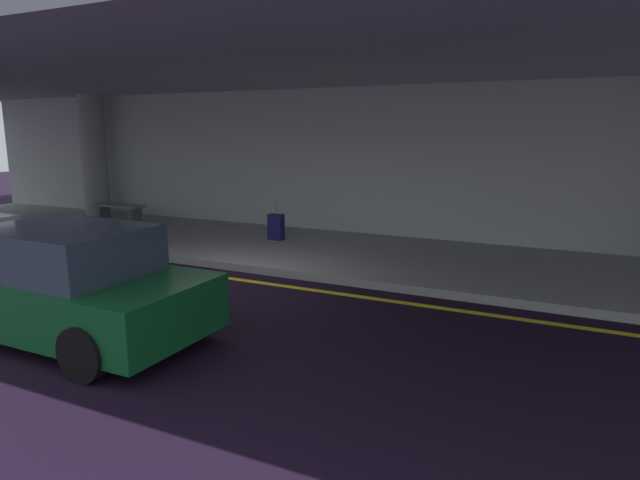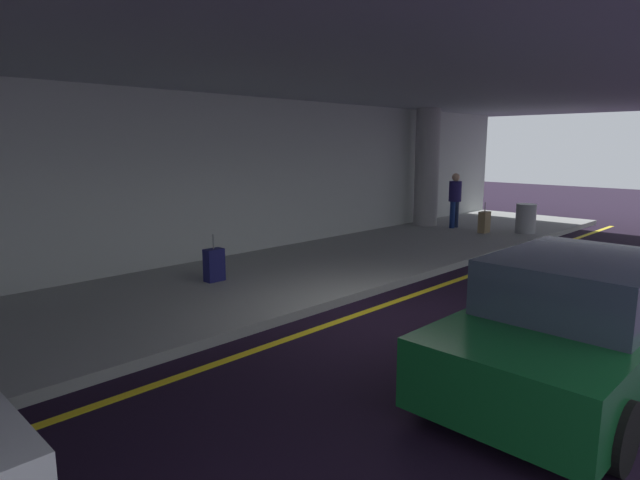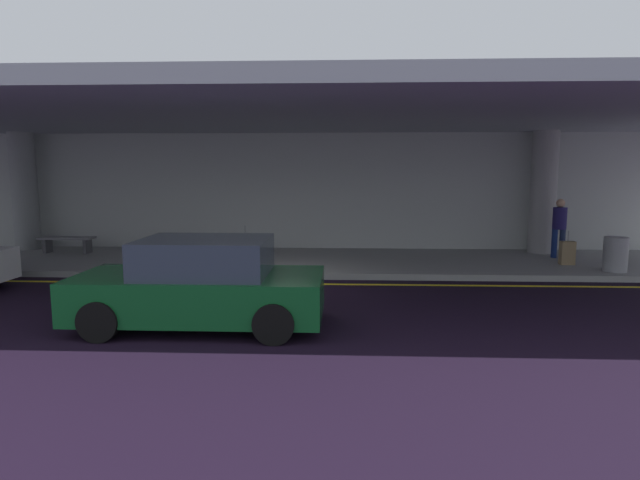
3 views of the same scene
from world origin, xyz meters
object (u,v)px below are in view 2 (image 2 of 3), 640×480
object	(u,v)px
support_column_left_mid	(427,168)
suitcase_upright_secondary	(484,222)
car_dark_green	(574,326)
suitcase_upright_primary	(214,265)
trash_bin_steel	(526,219)
traveler_with_luggage	(455,197)

from	to	relation	value
support_column_left_mid	suitcase_upright_secondary	size ratio (longest dim) A/B	4.06
car_dark_green	suitcase_upright_secondary	bearing A→B (deg)	-149.24
car_dark_green	suitcase_upright_primary	world-z (taller)	car_dark_green
support_column_left_mid	trash_bin_steel	bearing A→B (deg)	-76.70
suitcase_upright_primary	suitcase_upright_secondary	size ratio (longest dim) A/B	1.00
car_dark_green	trash_bin_steel	xyz separation A→B (m)	(9.08, 4.50, -0.14)
car_dark_green	traveler_with_luggage	xyz separation A→B (m)	(8.51, 6.51, 0.40)
support_column_left_mid	trash_bin_steel	xyz separation A→B (m)	(0.70, -2.98, -1.40)
suitcase_upright_primary	suitcase_upright_secondary	bearing A→B (deg)	-13.56
support_column_left_mid	suitcase_upright_primary	distance (m)	9.03
support_column_left_mid	traveler_with_luggage	size ratio (longest dim) A/B	2.17
support_column_left_mid	trash_bin_steel	distance (m)	3.37
suitcase_upright_primary	traveler_with_luggage	bearing A→B (deg)	-6.27
suitcase_upright_secondary	suitcase_upright_primary	bearing A→B (deg)	175.99
traveler_with_luggage	suitcase_upright_primary	bearing A→B (deg)	-162.62
trash_bin_steel	support_column_left_mid	bearing A→B (deg)	103.30
suitcase_upright_primary	suitcase_upright_secondary	xyz separation A→B (m)	(8.75, -0.95, 0.00)
suitcase_upright_primary	trash_bin_steel	bearing A→B (deg)	-18.28
suitcase_upright_secondary	trash_bin_steel	bearing A→B (deg)	-46.38
traveler_with_luggage	suitcase_upright_secondary	world-z (taller)	traveler_with_luggage
suitcase_upright_primary	trash_bin_steel	xyz separation A→B (m)	(9.54, -1.84, 0.11)
traveler_with_luggage	trash_bin_steel	xyz separation A→B (m)	(0.57, -2.01, -0.54)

